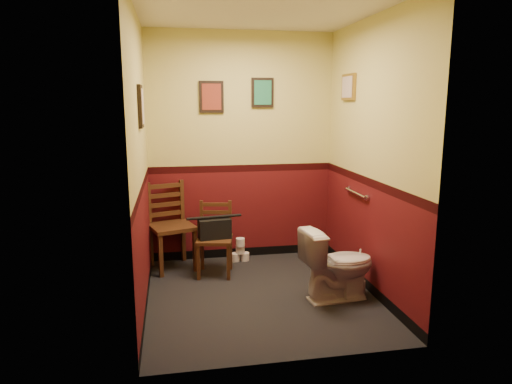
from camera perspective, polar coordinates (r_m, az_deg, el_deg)
floor at (r=4.66m, az=0.57°, el=-12.76°), size 2.20×2.40×0.00m
ceiling at (r=4.34m, az=0.65°, el=21.95°), size 2.20×2.40×0.00m
wall_back at (r=5.47m, az=-1.82°, el=5.49°), size 2.20×0.00×2.70m
wall_front at (r=3.13m, az=4.83°, el=1.27°), size 2.20×0.00×2.70m
wall_left at (r=4.22m, az=-14.24°, el=3.50°), size 0.00×2.40×2.70m
wall_right at (r=4.63m, az=14.13°, el=4.15°), size 0.00×2.40×2.70m
grab_bar at (r=4.90m, az=12.38°, el=-0.14°), size 0.05×0.56×0.06m
framed_print_back_a at (r=5.38m, az=-5.59°, el=11.75°), size 0.28×0.04×0.36m
framed_print_back_b at (r=5.46m, az=0.82°, el=12.32°), size 0.26×0.04×0.34m
framed_print_left at (r=4.29m, az=-14.20°, el=10.32°), size 0.04×0.30×0.38m
framed_print_right at (r=5.14m, az=11.47°, el=12.74°), size 0.04×0.34×0.28m
toilet at (r=4.52m, az=10.20°, el=-8.90°), size 0.75×0.48×0.70m
toilet_brush at (r=4.79m, az=12.73°, el=-11.36°), size 0.13×0.13×0.46m
chair_left at (r=5.33m, az=-10.62°, el=-4.17°), size 0.58×0.58×0.99m
chair_right at (r=5.10m, az=-5.15°, el=-5.81°), size 0.44×0.44×0.81m
handbag at (r=5.03m, az=-5.22°, el=-4.54°), size 0.37×0.22×0.25m
tp_stack at (r=5.55m, az=-1.99°, el=-7.42°), size 0.22×0.14×0.29m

